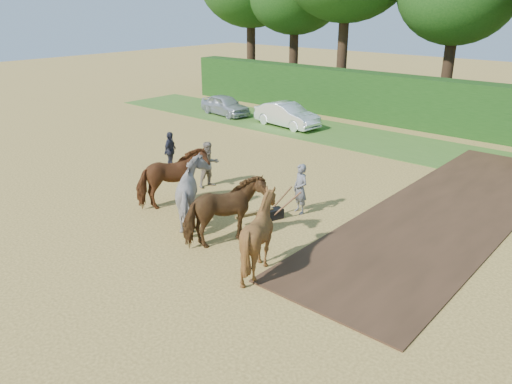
{
  "coord_description": "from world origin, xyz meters",
  "views": [
    {
      "loc": [
        7.16,
        -10.31,
        7.16
      ],
      "look_at": [
        -2.71,
        1.06,
        1.4
      ],
      "focal_mm": 35.0,
      "sensor_mm": 36.0,
      "label": 1
    }
  ],
  "objects_px": {
    "spectator_near": "(209,165)",
    "parked_cars": "(507,152)",
    "plough_team": "(213,203)",
    "spectator_far": "(170,151)"
  },
  "relations": [
    {
      "from": "spectator_near",
      "to": "parked_cars",
      "type": "height_order",
      "value": "spectator_near"
    },
    {
      "from": "spectator_far",
      "to": "plough_team",
      "type": "xyz_separation_m",
      "value": [
        6.25,
        -3.45,
        0.21
      ]
    },
    {
      "from": "spectator_near",
      "to": "parked_cars",
      "type": "xyz_separation_m",
      "value": [
        8.42,
        10.8,
        -0.26
      ]
    },
    {
      "from": "spectator_far",
      "to": "parked_cars",
      "type": "bearing_deg",
      "value": -72.32
    },
    {
      "from": "spectator_near",
      "to": "spectator_far",
      "type": "height_order",
      "value": "spectator_near"
    },
    {
      "from": "parked_cars",
      "to": "spectator_far",
      "type": "bearing_deg",
      "value": -137.57
    },
    {
      "from": "spectator_near",
      "to": "plough_team",
      "type": "relative_size",
      "value": 0.25
    },
    {
      "from": "spectator_near",
      "to": "parked_cars",
      "type": "distance_m",
      "value": 13.7
    },
    {
      "from": "spectator_far",
      "to": "plough_team",
      "type": "bearing_deg",
      "value": -143.64
    },
    {
      "from": "spectator_far",
      "to": "parked_cars",
      "type": "xyz_separation_m",
      "value": [
        11.36,
        10.38,
        -0.18
      ]
    }
  ]
}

